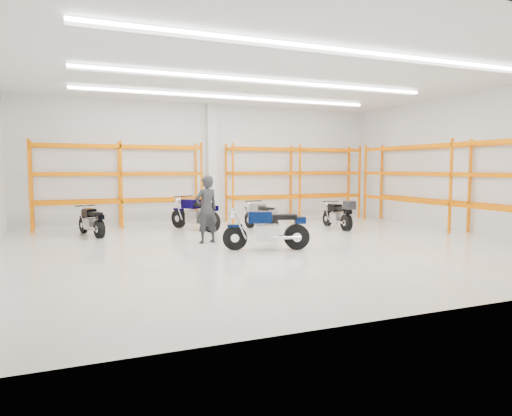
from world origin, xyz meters
name	(u,v)px	position (x,y,z in m)	size (l,w,h in m)	color
ground	(274,246)	(0.00, 0.00, 0.00)	(14.00, 14.00, 0.00)	beige
room_shell	(274,122)	(0.00, 0.03, 3.28)	(14.02, 12.02, 4.51)	white
motorcycle_main	(270,230)	(-0.34, -0.49, 0.51)	(2.15, 1.00, 1.09)	black
motorcycle_back_a	(92,222)	(-4.44, 3.71, 0.43)	(0.80, 1.81, 0.91)	black
motorcycle_back_b	(196,214)	(-1.14, 3.78, 0.53)	(1.20, 2.13, 1.13)	black
motorcycle_back_c	(262,217)	(0.83, 2.86, 0.45)	(0.65, 1.97, 0.97)	black
motorcycle_back_d	(339,215)	(3.42, 2.23, 0.48)	(0.62, 1.96, 1.00)	black
standing_man	(206,209)	(-1.54, 1.15, 0.93)	(0.68, 0.45, 1.87)	black
structural_column	(212,163)	(0.00, 5.82, 2.25)	(0.32, 0.32, 4.50)	white
pallet_racking_back_left	(120,176)	(-3.40, 5.48, 1.79)	(5.67, 0.87, 3.00)	#E85C00
pallet_racking_back_right	(295,175)	(3.40, 5.48, 1.79)	(5.67, 0.87, 3.00)	#E85C00
pallet_racking_side	(461,176)	(6.48, 0.00, 1.81)	(0.87, 9.07, 3.00)	#E85C00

